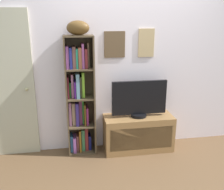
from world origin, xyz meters
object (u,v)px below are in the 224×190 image
Objects in this scene: football at (78,28)px; bookshelf at (79,98)px; door at (1,87)px; television at (139,99)px; tv_stand at (138,133)px.

bookshelf is at bearing 124.68° from football.
bookshelf is 1.02m from door.
television is at bearing -5.33° from door.
television is at bearing -4.65° from football.
television is at bearing 90.00° from tv_stand.
football is (0.02, -0.03, 0.93)m from bookshelf.
door is at bearing 174.15° from football.
door is at bearing 174.67° from television.
tv_stand is at bearing -5.36° from door.
bookshelf is at bearing 173.49° from tv_stand.
football is at bearing 175.27° from tv_stand.
door reaches higher than football.
bookshelf reaches higher than television.
door is (-1.02, 0.10, -0.75)m from football.
football is 1.27m from door.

